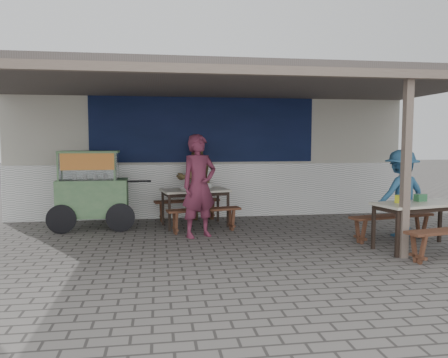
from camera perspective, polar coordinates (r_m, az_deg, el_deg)
ground at (r=7.10m, az=1.61°, el=-9.04°), size 60.00×60.00×0.00m
back_wall at (r=10.43m, az=-1.85°, el=4.99°), size 9.00×1.28×3.50m
warung_roof at (r=7.84m, az=0.60°, el=12.28°), size 9.00×4.21×2.81m
table_left at (r=8.82m, az=-3.82°, el=-1.85°), size 1.43×0.99×0.75m
bench_left_street at (r=8.26m, az=-2.62°, el=-4.67°), size 1.44×0.54×0.45m
bench_left_wall at (r=9.48m, az=-4.83°, el=-3.43°), size 1.44×0.54×0.45m
table_right at (r=7.59m, az=24.32°, el=-3.41°), size 1.60×0.94×0.75m
bench_right_wall at (r=8.10m, az=21.08°, el=-5.15°), size 1.62×0.60×0.45m
vendor_cart at (r=8.85m, az=-16.87°, el=-0.99°), size 1.92×0.76×1.53m
patron_street_side at (r=7.79m, az=-3.27°, el=-0.91°), size 0.79×0.67×1.84m
patron_wall_side at (r=9.60m, az=-3.74°, el=-0.02°), size 1.01×0.88×1.77m
patron_right_table at (r=8.49m, az=22.14°, el=-1.72°), size 1.12×0.79×1.57m
tissue_box at (r=7.39m, az=22.06°, el=-2.45°), size 0.15×0.15×0.12m
donation_box at (r=7.72m, az=24.27°, el=-2.24°), size 0.20×0.15×0.12m
condiment_jar at (r=9.07m, az=-1.91°, el=-0.85°), size 0.09×0.09×0.10m
condiment_bowl at (r=8.78m, az=-5.19°, el=-1.22°), size 0.24×0.24×0.05m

